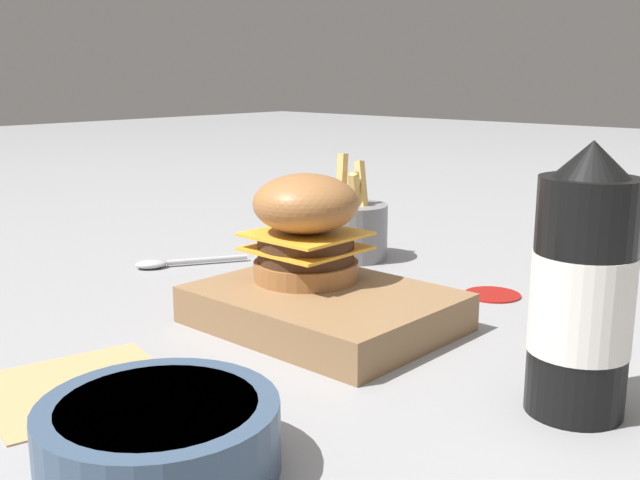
{
  "coord_description": "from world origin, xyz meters",
  "views": [
    {
      "loc": [
        0.48,
        -0.45,
        0.25
      ],
      "look_at": [
        -0.0,
        0.08,
        0.09
      ],
      "focal_mm": 42.0,
      "sensor_mm": 36.0,
      "label": 1
    }
  ],
  "objects_px": {
    "burger": "(306,227)",
    "side_bowl": "(159,435)",
    "fries_basket": "(353,230)",
    "serving_board": "(320,307)",
    "ketchup_bottle": "(582,292)",
    "spoon": "(168,263)"
  },
  "relations": [
    {
      "from": "side_bowl",
      "to": "spoon",
      "type": "height_order",
      "value": "side_bowl"
    },
    {
      "from": "side_bowl",
      "to": "spoon",
      "type": "bearing_deg",
      "value": 143.16
    },
    {
      "from": "spoon",
      "to": "serving_board",
      "type": "bearing_deg",
      "value": 113.05
    },
    {
      "from": "spoon",
      "to": "side_bowl",
      "type": "bearing_deg",
      "value": 82.85
    },
    {
      "from": "serving_board",
      "to": "side_bowl",
      "type": "relative_size",
      "value": 1.58
    },
    {
      "from": "ketchup_bottle",
      "to": "burger",
      "type": "bearing_deg",
      "value": 173.74
    },
    {
      "from": "ketchup_bottle",
      "to": "fries_basket",
      "type": "xyz_separation_m",
      "value": [
        -0.42,
        0.25,
        -0.05
      ]
    },
    {
      "from": "serving_board",
      "to": "ketchup_bottle",
      "type": "xyz_separation_m",
      "value": [
        0.27,
        -0.02,
        0.07
      ]
    },
    {
      "from": "spoon",
      "to": "fries_basket",
      "type": "bearing_deg",
      "value": 173.12
    },
    {
      "from": "serving_board",
      "to": "burger",
      "type": "distance_m",
      "value": 0.08
    },
    {
      "from": "burger",
      "to": "side_bowl",
      "type": "bearing_deg",
      "value": -62.78
    },
    {
      "from": "fries_basket",
      "to": "side_bowl",
      "type": "height_order",
      "value": "fries_basket"
    },
    {
      "from": "fries_basket",
      "to": "side_bowl",
      "type": "relative_size",
      "value": 0.94
    },
    {
      "from": "serving_board",
      "to": "burger",
      "type": "xyz_separation_m",
      "value": [
        -0.04,
        0.02,
        0.07
      ]
    },
    {
      "from": "side_bowl",
      "to": "fries_basket",
      "type": "bearing_deg",
      "value": 117.77
    },
    {
      "from": "burger",
      "to": "side_bowl",
      "type": "xyz_separation_m",
      "value": [
        0.15,
        -0.29,
        -0.07
      ]
    },
    {
      "from": "fries_basket",
      "to": "ketchup_bottle",
      "type": "bearing_deg",
      "value": -30.47
    },
    {
      "from": "serving_board",
      "to": "ketchup_bottle",
      "type": "distance_m",
      "value": 0.28
    },
    {
      "from": "side_bowl",
      "to": "spoon",
      "type": "xyz_separation_m",
      "value": [
        -0.42,
        0.31,
        -0.02
      ]
    },
    {
      "from": "serving_board",
      "to": "fries_basket",
      "type": "xyz_separation_m",
      "value": [
        -0.15,
        0.23,
        0.02
      ]
    },
    {
      "from": "fries_basket",
      "to": "serving_board",
      "type": "bearing_deg",
      "value": -56.77
    },
    {
      "from": "ketchup_bottle",
      "to": "spoon",
      "type": "relative_size",
      "value": 1.49
    }
  ]
}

